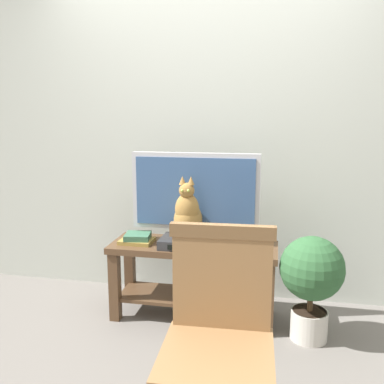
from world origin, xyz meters
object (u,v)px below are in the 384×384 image
object	(u,v)px
media_box	(188,243)
cat	(188,215)
tv	(195,195)
wooden_chair	(219,324)
book_stack	(137,238)
tv_stand	(193,267)
potted_plant	(311,277)

from	to	relation	value
media_box	cat	world-z (taller)	cat
tv	media_box	bearing A→B (deg)	-102.07
wooden_chair	book_stack	size ratio (longest dim) A/B	4.12
tv_stand	book_stack	xyz separation A→B (m)	(-0.40, -0.03, 0.20)
tv	cat	xyz separation A→B (m)	(-0.02, -0.13, -0.11)
book_stack	potted_plant	world-z (taller)	potted_plant
media_box	book_stack	world-z (taller)	book_stack
wooden_chair	cat	bearing A→B (deg)	109.00
tv_stand	wooden_chair	bearing A→B (deg)	-73.33
tv	cat	distance (m)	0.17
cat	wooden_chair	distance (m)	1.11
tv	book_stack	bearing A→B (deg)	-167.16
tv_stand	potted_plant	world-z (taller)	potted_plant
book_stack	potted_plant	bearing A→B (deg)	-5.66
tv	wooden_chair	distance (m)	1.25
wooden_chair	tv	bearing A→B (deg)	105.89
cat	media_box	bearing A→B (deg)	95.13
tv_stand	book_stack	bearing A→B (deg)	-175.16
tv_stand	media_box	size ratio (longest dim) A/B	3.09
media_box	potted_plant	distance (m)	0.84
media_box	potted_plant	world-z (taller)	potted_plant
cat	book_stack	xyz separation A→B (m)	(-0.38, 0.04, -0.20)
tv_stand	tv	xyz separation A→B (m)	(0.00, 0.06, 0.51)
tv	wooden_chair	world-z (taller)	tv
media_box	cat	bearing A→B (deg)	-84.87
tv	potted_plant	bearing A→B (deg)	-14.78
media_box	wooden_chair	world-z (taller)	wooden_chair
media_box	cat	xyz separation A→B (m)	(0.00, -0.01, 0.20)
tv_stand	book_stack	world-z (taller)	book_stack
tv_stand	media_box	bearing A→B (deg)	-112.39
tv_stand	cat	size ratio (longest dim) A/B	2.68
media_box	potted_plant	xyz separation A→B (m)	(0.82, -0.09, -0.15)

